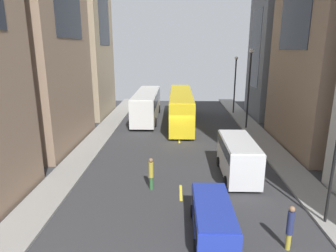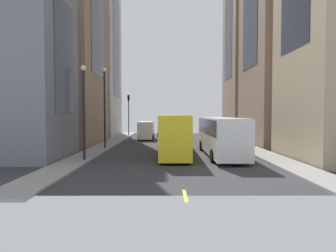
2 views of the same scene
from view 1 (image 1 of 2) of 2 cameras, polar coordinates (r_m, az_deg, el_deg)
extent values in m
plane|color=#333335|center=(28.05, 2.21, -2.72)|extent=(41.98, 41.98, 0.00)
cube|color=gray|center=(29.02, -13.52, -2.37)|extent=(2.25, 44.00, 0.15)
cube|color=gray|center=(29.20, 17.85, -2.59)|extent=(2.25, 44.00, 0.15)
cube|color=yellow|center=(18.33, 2.51, -12.78)|extent=(0.16, 2.00, 0.01)
cube|color=yellow|center=(28.05, 2.21, -2.71)|extent=(0.16, 2.00, 0.01)
cube|color=yellow|center=(38.18, 2.07, 2.10)|extent=(0.16, 2.00, 0.01)
cube|color=yellow|center=(48.47, 1.99, 4.88)|extent=(0.16, 2.00, 0.01)
cube|color=slate|center=(39.09, 21.54, 13.66)|extent=(6.79, 7.54, 16.59)
cube|color=#1E232D|center=(39.09, 21.54, 13.66)|extent=(6.85, 4.15, 9.13)
cube|color=silver|center=(35.95, -4.13, 4.14)|extent=(2.55, 11.71, 3.00)
cube|color=black|center=(35.80, -4.16, 5.47)|extent=(2.60, 10.77, 1.20)
cube|color=beige|center=(35.69, -4.18, 6.57)|extent=(2.45, 11.24, 0.08)
cylinder|color=black|center=(39.87, -5.27, 3.33)|extent=(0.46, 1.00, 1.00)
cylinder|color=black|center=(39.66, -1.89, 3.32)|extent=(0.46, 1.00, 1.00)
cylinder|color=black|center=(32.86, -6.75, 0.75)|extent=(0.46, 1.00, 1.00)
cylinder|color=black|center=(32.60, -2.66, 0.72)|extent=(0.46, 1.00, 1.00)
cube|color=yellow|center=(33.99, 2.52, 3.67)|extent=(2.45, 14.14, 3.30)
cube|color=black|center=(33.83, 2.54, 5.09)|extent=(2.50, 13.01, 1.48)
cube|color=gold|center=(33.70, 2.56, 6.49)|extent=(2.35, 13.57, 0.08)
cylinder|color=black|center=(38.58, 0.73, 2.81)|extent=(0.44, 0.76, 0.76)
cylinder|color=black|center=(38.61, 4.08, 2.79)|extent=(0.44, 0.76, 0.76)
cylinder|color=black|center=(30.07, 0.46, -0.73)|extent=(0.44, 0.76, 0.76)
cylinder|color=black|center=(30.11, 4.75, -0.76)|extent=(0.44, 0.76, 0.76)
cube|color=white|center=(20.51, 13.41, -5.97)|extent=(2.05, 5.36, 2.30)
cube|color=black|center=(20.26, 13.54, -3.97)|extent=(2.09, 4.93, 0.69)
cube|color=silver|center=(20.12, 13.62, -2.80)|extent=(1.97, 5.15, 0.08)
cylinder|color=black|center=(22.23, 10.01, -6.84)|extent=(0.37, 0.72, 0.72)
cylinder|color=black|center=(22.58, 14.78, -6.77)|extent=(0.37, 0.72, 0.72)
cylinder|color=black|center=(19.22, 11.42, -10.52)|extent=(0.37, 0.72, 0.72)
cylinder|color=black|center=(19.63, 16.94, -10.34)|extent=(0.37, 0.72, 0.72)
cube|color=#2338AD|center=(14.58, 8.68, -17.20)|extent=(1.76, 4.56, 1.30)
cube|color=black|center=(14.41, 8.73, -16.09)|extent=(1.80, 4.19, 0.55)
cube|color=navy|center=(14.22, 8.79, -14.84)|extent=(1.69, 4.38, 0.08)
cylinder|color=black|center=(15.97, 4.97, -16.11)|extent=(0.32, 0.62, 0.62)
cylinder|color=black|center=(16.15, 10.96, -15.98)|extent=(0.32, 0.62, 0.62)
cylinder|color=black|center=(13.64, 5.68, -22.27)|extent=(0.32, 0.62, 0.62)
cylinder|color=black|center=(13.84, 12.93, -21.97)|extent=(0.32, 0.62, 0.62)
cylinder|color=gold|center=(14.70, 22.25, -20.00)|extent=(0.22, 0.22, 0.77)
cylinder|color=navy|center=(14.22, 22.63, -16.96)|extent=(0.29, 0.29, 1.06)
sphere|color=#8C6647|center=(13.89, 22.91, -14.63)|extent=(0.26, 0.26, 0.26)
cylinder|color=#336B38|center=(18.56, -3.27, -11.03)|extent=(0.22, 0.22, 0.81)
cylinder|color=gold|center=(18.18, -3.32, -8.48)|extent=(0.29, 0.29, 0.99)
sphere|color=#8C6647|center=(17.94, -3.35, -6.65)|extent=(0.26, 0.26, 0.26)
cylinder|color=black|center=(16.10, 29.35, -7.11)|extent=(0.14, 0.14, 5.74)
cylinder|color=black|center=(39.36, 12.80, 7.43)|extent=(0.18, 0.18, 6.87)
sphere|color=silver|center=(39.06, 13.11, 12.68)|extent=(0.44, 0.44, 0.44)
cylinder|color=black|center=(32.08, 15.34, 6.50)|extent=(0.18, 0.18, 7.86)
sphere|color=silver|center=(31.77, 15.87, 13.84)|extent=(0.44, 0.44, 0.44)
camera|label=2|loc=(60.73, 2.73, 10.43)|focal=30.80mm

